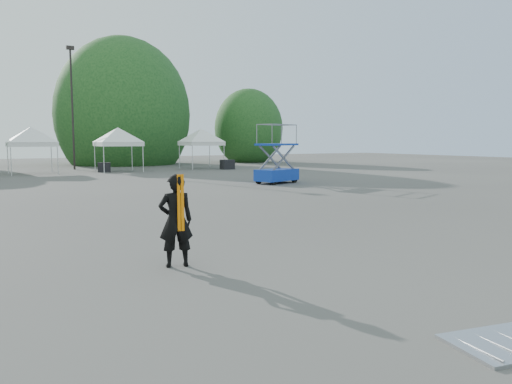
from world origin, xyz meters
TOP-DOWN VIEW (x-y plane):
  - ground at (0.00, 0.00)m, footprint 120.00×120.00m
  - light_pole_east at (3.00, 32.00)m, footprint 0.60×0.25m
  - tree_mid_e at (9.00, 39.00)m, footprint 5.12×5.12m
  - tree_far_e at (22.00, 37.00)m, footprint 3.84×3.84m
  - tent_e at (-0.52, 28.12)m, footprint 4.44×4.44m
  - tent_f at (5.41, 27.53)m, footprint 4.36×4.36m
  - tent_g at (12.47, 28.09)m, footprint 4.25×4.25m
  - man at (-1.18, -1.50)m, footprint 0.72×0.54m
  - scissor_lift at (10.31, 12.96)m, footprint 2.79×2.03m
  - crate_mid at (4.31, 27.52)m, footprint 1.06×0.91m
  - crate_east at (13.90, 26.12)m, footprint 1.05×0.84m

SIDE VIEW (x-z plane):
  - ground at x=0.00m, z-range 0.00..0.00m
  - crate_mid at x=4.31m, z-range 0.00..0.71m
  - crate_east at x=13.90m, z-range 0.00..0.78m
  - man at x=-1.18m, z-range 0.00..1.78m
  - scissor_lift at x=10.31m, z-range 0.01..3.26m
  - tent_g at x=12.47m, z-range 1.12..5.00m
  - tent_f at x=5.41m, z-range 1.12..5.00m
  - tent_e at x=-0.52m, z-range 1.12..5.00m
  - tree_far_e at x=22.00m, z-range 0.70..6.55m
  - tree_mid_e at x=9.00m, z-range 0.94..8.74m
  - light_pole_east at x=3.00m, z-range 0.62..10.42m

